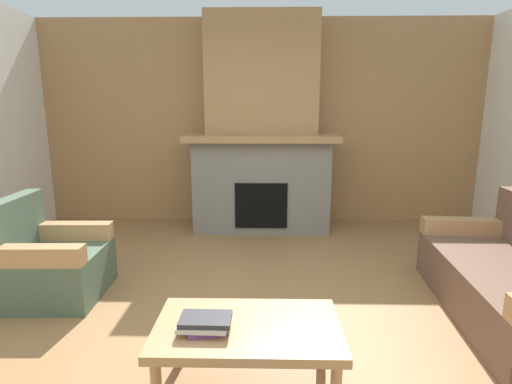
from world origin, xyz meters
name	(u,v)px	position (x,y,z in m)	size (l,w,h in m)	color
ground	(258,334)	(0.00, 0.00, 0.00)	(9.00, 9.00, 0.00)	olive
wall_back_wood_panel	(262,123)	(0.00, 3.00, 1.35)	(6.00, 0.12, 2.70)	#A87A4C
fireplace	(262,139)	(0.00, 2.62, 1.16)	(1.90, 0.82, 2.70)	gray
armchair	(50,263)	(-1.76, 0.56, 0.29)	(0.78, 0.78, 0.85)	#4C604C
coffee_table	(248,334)	(-0.05, -0.61, 0.38)	(1.00, 0.60, 0.43)	tan
book_stack_near_edge	(205,323)	(-0.26, -0.67, 0.47)	(0.28, 0.21, 0.08)	#7A3D84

